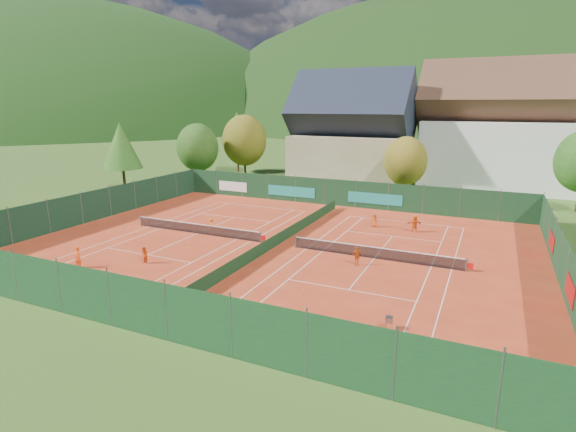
# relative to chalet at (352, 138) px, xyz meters

# --- Properties ---
(ground) EXTENTS (600.00, 600.00, 0.00)m
(ground) POSITION_rel_chalet_xyz_m (3.00, -30.00, -6.64)
(ground) COLOR #31541A
(ground) RESTS_ON ground
(clay_pad) EXTENTS (40.00, 32.00, 0.01)m
(clay_pad) POSITION_rel_chalet_xyz_m (3.00, -30.00, -6.62)
(clay_pad) COLOR #B7361A
(clay_pad) RESTS_ON ground
(court_markings_left) EXTENTS (11.03, 23.83, 0.00)m
(court_markings_left) POSITION_rel_chalet_xyz_m (-5.00, -30.00, -6.61)
(court_markings_left) COLOR white
(court_markings_left) RESTS_ON ground
(court_markings_right) EXTENTS (11.03, 23.83, 0.00)m
(court_markings_right) POSITION_rel_chalet_xyz_m (11.00, -30.00, -6.61)
(court_markings_right) COLOR white
(court_markings_right) RESTS_ON ground
(tennis_net_left) EXTENTS (13.30, 0.10, 1.02)m
(tennis_net_left) POSITION_rel_chalet_xyz_m (-4.85, -30.00, -6.12)
(tennis_net_left) COLOR #59595B
(tennis_net_left) RESTS_ON ground
(tennis_net_right) EXTENTS (13.30, 0.10, 1.02)m
(tennis_net_right) POSITION_rel_chalet_xyz_m (11.15, -30.00, -6.12)
(tennis_net_right) COLOR #59595B
(tennis_net_right) RESTS_ON ground
(court_divider) EXTENTS (0.03, 28.80, 1.00)m
(court_divider) POSITION_rel_chalet_xyz_m (3.00, -30.00, -6.12)
(court_divider) COLOR #13361B
(court_divider) RESTS_ON ground
(fence_north) EXTENTS (40.00, 0.10, 3.00)m
(fence_north) POSITION_rel_chalet_xyz_m (2.54, -14.01, -5.16)
(fence_north) COLOR #12331B
(fence_north) RESTS_ON ground
(fence_south) EXTENTS (40.00, 0.04, 3.00)m
(fence_south) POSITION_rel_chalet_xyz_m (3.00, -46.00, -5.12)
(fence_south) COLOR #153B1C
(fence_south) RESTS_ON ground
(fence_west) EXTENTS (0.04, 32.00, 3.00)m
(fence_west) POSITION_rel_chalet_xyz_m (-17.00, -30.00, -5.12)
(fence_west) COLOR #12321F
(fence_west) RESTS_ON ground
(fence_east) EXTENTS (0.09, 32.00, 3.00)m
(fence_east) POSITION_rel_chalet_xyz_m (23.00, -29.95, -5.14)
(fence_east) COLOR #163C20
(fence_east) RESTS_ON ground
(chalet) EXTENTS (16.20, 12.00, 16.00)m
(chalet) POSITION_rel_chalet_xyz_m (0.00, 0.00, 0.00)
(chalet) COLOR tan
(chalet) RESTS_ON ground
(hotel_block_a) EXTENTS (21.60, 11.00, 17.25)m
(hotel_block_a) POSITION_rel_chalet_xyz_m (19.00, 6.00, 0.76)
(hotel_block_a) COLOR silver
(hotel_block_a) RESTS_ON ground
(tree_west_front) EXTENTS (5.72, 5.72, 8.69)m
(tree_west_front) POSITION_rel_chalet_xyz_m (-19.00, -10.00, -1.23)
(tree_west_front) COLOR #492B1A
(tree_west_front) RESTS_ON ground
(tree_west_mid) EXTENTS (6.44, 6.44, 9.78)m
(tree_west_mid) POSITION_rel_chalet_xyz_m (-15.00, -4.00, -0.56)
(tree_west_mid) COLOR #432A17
(tree_west_mid) RESTS_ON ground
(tree_west_back) EXTENTS (5.60, 5.60, 10.00)m
(tree_west_back) POSITION_rel_chalet_xyz_m (-21.00, 4.00, 0.11)
(tree_west_back) COLOR #432D18
(tree_west_back) RESTS_ON ground
(tree_center) EXTENTS (5.01, 5.01, 7.60)m
(tree_center) POSITION_rel_chalet_xyz_m (9.00, -8.00, -1.91)
(tree_center) COLOR #462F19
(tree_center) RESTS_ON ground
(tree_west_side) EXTENTS (5.04, 5.04, 9.00)m
(tree_west_side) POSITION_rel_chalet_xyz_m (-25.00, -18.00, -0.56)
(tree_west_side) COLOR #452C18
(tree_west_side) RESTS_ON ground
(mountain_backdrop) EXTENTS (820.00, 530.00, 242.00)m
(mountain_backdrop) POSITION_rel_chalet_xyz_m (31.54, 203.48, -46.26)
(mountain_backdrop) COLOR black
(mountain_backdrop) RESTS_ON ground
(ball_hopper) EXTENTS (0.34, 0.34, 0.80)m
(ball_hopper) POSITION_rel_chalet_xyz_m (14.35, -40.38, -6.07)
(ball_hopper) COLOR slate
(ball_hopper) RESTS_ON ground
(loose_ball_0) EXTENTS (0.07, 0.07, 0.07)m
(loose_ball_0) POSITION_rel_chalet_xyz_m (-3.13, -33.72, -6.59)
(loose_ball_0) COLOR #CCD833
(loose_ball_0) RESTS_ON ground
(loose_ball_1) EXTENTS (0.07, 0.07, 0.07)m
(loose_ball_1) POSITION_rel_chalet_xyz_m (8.42, -37.62, -6.59)
(loose_ball_1) COLOR #CCD833
(loose_ball_1) RESTS_ON ground
(loose_ball_2) EXTENTS (0.07, 0.07, 0.07)m
(loose_ball_2) POSITION_rel_chalet_xyz_m (6.83, -27.57, -6.59)
(loose_ball_2) COLOR #CCD833
(loose_ball_2) RESTS_ON ground
(player_left_near) EXTENTS (0.59, 0.42, 1.55)m
(player_left_near) POSITION_rel_chalet_xyz_m (-7.44, -40.59, -5.85)
(player_left_near) COLOR #FF5B16
(player_left_near) RESTS_ON ground
(player_left_mid) EXTENTS (0.74, 0.65, 1.28)m
(player_left_mid) POSITION_rel_chalet_xyz_m (-3.80, -38.00, -5.98)
(player_left_mid) COLOR #F05415
(player_left_mid) RESTS_ON ground
(player_left_far) EXTENTS (0.91, 0.77, 1.22)m
(player_left_far) POSITION_rel_chalet_xyz_m (-4.25, -28.82, -6.01)
(player_left_far) COLOR orange
(player_left_far) RESTS_ON ground
(player_right_near) EXTENTS (0.88, 0.66, 1.39)m
(player_right_near) POSITION_rel_chalet_xyz_m (10.19, -31.92, -5.93)
(player_right_near) COLOR #CA4F12
(player_right_near) RESTS_ON ground
(player_right_far_a) EXTENTS (0.69, 0.52, 1.26)m
(player_right_far_a) POSITION_rel_chalet_xyz_m (8.78, -21.18, -5.99)
(player_right_far_a) COLOR #CC4D12
(player_right_far_a) RESTS_ON ground
(player_right_far_b) EXTENTS (1.51, 1.00, 1.56)m
(player_right_far_b) POSITION_rel_chalet_xyz_m (12.49, -21.46, -5.85)
(player_right_far_b) COLOR orange
(player_right_far_b) RESTS_ON ground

